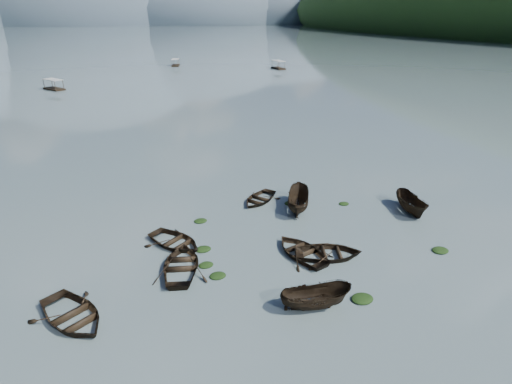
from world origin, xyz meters
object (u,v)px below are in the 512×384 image
object	(u,v)px
rowboat_3	(302,254)
pontoon_centre	(176,66)
rowboat_0	(73,320)
pontoon_left	(55,90)

from	to	relation	value
rowboat_3	pontoon_centre	size ratio (longest dim) A/B	0.84
rowboat_0	pontoon_centre	xyz separation A→B (m)	(21.67, 120.43, 0.00)
rowboat_3	pontoon_centre	bearing A→B (deg)	-109.38
rowboat_3	pontoon_left	world-z (taller)	pontoon_left
rowboat_0	pontoon_left	world-z (taller)	pontoon_left
rowboat_0	rowboat_3	bearing A→B (deg)	-23.09
pontoon_left	rowboat_3	bearing A→B (deg)	-107.29
rowboat_0	pontoon_left	bearing A→B (deg)	65.88
rowboat_0	pontoon_centre	size ratio (longest dim) A/B	0.92
rowboat_0	pontoon_left	xyz separation A→B (m)	(-10.78, 82.33, 0.00)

